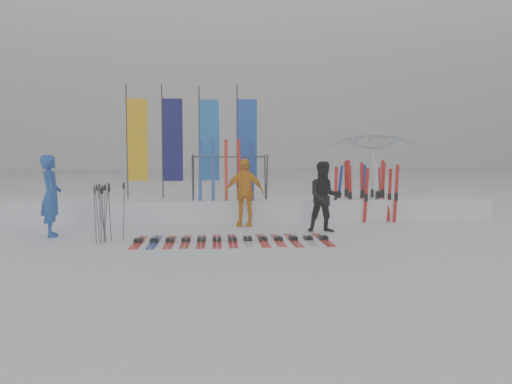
{
  "coord_description": "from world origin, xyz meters",
  "views": [
    {
      "loc": [
        -0.73,
        -9.45,
        1.8
      ],
      "look_at": [
        0.2,
        1.6,
        1.0
      ],
      "focal_mm": 35.0,
      "sensor_mm": 36.0,
      "label": 1
    }
  ],
  "objects": [
    {
      "name": "ski_row",
      "position": [
        -0.35,
        1.01,
        0.04
      ],
      "size": [
        4.08,
        1.7,
        0.07
      ],
      "color": "red",
      "rests_on": "ground"
    },
    {
      "name": "snow_bank",
      "position": [
        0.0,
        4.6,
        0.3
      ],
      "size": [
        14.0,
        1.6,
        0.6
      ],
      "primitive_type": "cube",
      "color": "white",
      "rests_on": "ground"
    },
    {
      "name": "upright_skis",
      "position": [
        3.53,
        4.26,
        0.79
      ],
      "size": [
        1.68,
        1.16,
        1.69
      ],
      "color": "red",
      "rests_on": "ground"
    },
    {
      "name": "ground",
      "position": [
        0.0,
        0.0,
        0.0
      ],
      "size": [
        120.0,
        120.0,
        0.0
      ],
      "primitive_type": "plane",
      "color": "white",
      "rests_on": "ground"
    },
    {
      "name": "ski_rack",
      "position": [
        -0.3,
        4.2,
        1.38
      ],
      "size": [
        2.04,
        0.8,
        1.23
      ],
      "color": "#383A3F",
      "rests_on": "ground"
    },
    {
      "name": "person_yellow",
      "position": [
        0.04,
        3.28,
        0.87
      ],
      "size": [
        1.1,
        0.68,
        1.74
      ],
      "primitive_type": "imported",
      "rotation": [
        0.0,
        0.0,
        -0.27
      ],
      "color": "orange",
      "rests_on": "ground"
    },
    {
      "name": "feather_flags",
      "position": [
        -1.38,
        4.8,
        2.24
      ],
      "size": [
        3.67,
        0.25,
        3.2
      ],
      "color": "#383A3F",
      "rests_on": "ground"
    },
    {
      "name": "pole_cluster",
      "position": [
        -3.01,
        1.15,
        0.6
      ],
      "size": [
        0.56,
        0.62,
        1.25
      ],
      "color": "#595B60",
      "rests_on": "ground"
    },
    {
      "name": "person_black",
      "position": [
        1.87,
        2.11,
        0.84
      ],
      "size": [
        0.84,
        0.66,
        1.68
      ],
      "primitive_type": "imported",
      "rotation": [
        0.0,
        0.0,
        -0.04
      ],
      "color": "black",
      "rests_on": "ground"
    },
    {
      "name": "tent_canopy",
      "position": [
        4.25,
        5.75,
        1.3
      ],
      "size": [
        2.93,
        2.99,
        2.6
      ],
      "primitive_type": "imported",
      "rotation": [
        0.0,
        0.0,
        -0.03
      ],
      "color": "white",
      "rests_on": "ground"
    },
    {
      "name": "person_blue",
      "position": [
        -4.36,
        1.98,
        0.92
      ],
      "size": [
        0.64,
        0.78,
        1.83
      ],
      "primitive_type": "imported",
      "rotation": [
        0.0,
        0.0,
        1.92
      ],
      "color": "#1D4CAB",
      "rests_on": "ground"
    }
  ]
}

